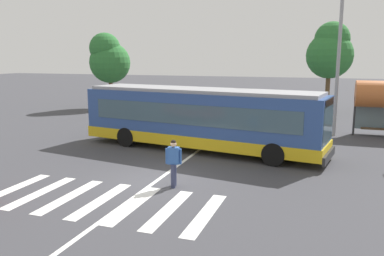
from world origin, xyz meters
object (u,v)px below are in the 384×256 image
object	(u,v)px
pedestrian_crossing_street	(174,160)
background_tree_right	(330,51)
city_transit_bus	(200,118)
parked_car_blue	(282,110)
parked_car_red	(183,105)
background_tree_left	(108,59)
parked_car_black	(246,107)
parked_car_silver	(211,106)
twin_arm_street_lamp	(340,39)

from	to	relation	value
pedestrian_crossing_street	background_tree_right	distance (m)	22.96
city_transit_bus	background_tree_right	distance (m)	17.68
pedestrian_crossing_street	parked_car_blue	bearing A→B (deg)	83.03
pedestrian_crossing_street	parked_car_red	size ratio (longest dim) A/B	0.38
background_tree_left	parked_car_blue	bearing A→B (deg)	-7.63
pedestrian_crossing_street	parked_car_black	xyz separation A→B (m)	(-0.78, 17.11, -0.20)
parked_car_red	background_tree_right	size ratio (longest dim) A/B	0.61
parked_car_silver	background_tree_right	distance (m)	10.91
parked_car_black	pedestrian_crossing_street	bearing A→B (deg)	-87.39
background_tree_left	parked_car_red	bearing A→B (deg)	-11.28
city_transit_bus	pedestrian_crossing_street	size ratio (longest dim) A/B	7.36
pedestrian_crossing_street	background_tree_left	bearing A→B (deg)	126.08
parked_car_black	background_tree_left	distance (m)	13.46
parked_car_red	background_tree_left	bearing A→B (deg)	168.72
pedestrian_crossing_street	parked_car_silver	distance (m)	17.23
city_transit_bus	parked_car_black	world-z (taller)	city_transit_bus
parked_car_silver	twin_arm_street_lamp	size ratio (longest dim) A/B	0.50
twin_arm_street_lamp	background_tree_left	xyz separation A→B (m)	(-19.17, 6.94, -1.16)
parked_car_blue	twin_arm_street_lamp	distance (m)	7.70
background_tree_left	parked_car_black	bearing A→B (deg)	-7.04
parked_car_red	background_tree_left	size ratio (longest dim) A/B	0.68
city_transit_bus	parked_car_blue	xyz separation A→B (m)	(2.89, 10.87, -0.82)
city_transit_bus	parked_car_red	size ratio (longest dim) A/B	2.78
parked_car_silver	background_tree_left	world-z (taller)	background_tree_left
parked_car_blue	background_tree_right	xyz separation A→B (m)	(3.10, 5.40, 4.32)
parked_car_black	background_tree_right	size ratio (longest dim) A/B	0.61
background_tree_right	parked_car_red	bearing A→B (deg)	-156.53
pedestrian_crossing_street	parked_car_red	world-z (taller)	pedestrian_crossing_street
pedestrian_crossing_street	parked_car_black	bearing A→B (deg)	92.61
parked_car_red	twin_arm_street_lamp	world-z (taller)	twin_arm_street_lamp
twin_arm_street_lamp	pedestrian_crossing_street	bearing A→B (deg)	-115.27
parked_car_red	background_tree_left	distance (m)	8.63
parked_car_red	parked_car_blue	bearing A→B (deg)	-4.09
parked_car_silver	parked_car_blue	size ratio (longest dim) A/B	1.02
parked_car_blue	parked_car_black	bearing A→B (deg)	169.65
parked_car_red	background_tree_right	xyz separation A→B (m)	(11.11, 4.82, 4.32)
parked_car_red	background_tree_left	world-z (taller)	background_tree_left
background_tree_right	parked_car_blue	bearing A→B (deg)	-119.91
parked_car_black	background_tree_left	size ratio (longest dim) A/B	0.67
city_transit_bus	parked_car_blue	bearing A→B (deg)	75.10
parked_car_red	background_tree_left	xyz separation A→B (m)	(-7.65, 1.53, 3.68)
city_transit_bus	parked_car_black	bearing A→B (deg)	89.58
background_tree_right	twin_arm_street_lamp	bearing A→B (deg)	-87.68
parked_car_silver	background_tree_left	size ratio (longest dim) A/B	0.69
parked_car_silver	parked_car_black	distance (m)	2.71
city_transit_bus	parked_car_black	xyz separation A→B (m)	(0.08, 11.38, -0.82)
city_transit_bus	parked_car_red	xyz separation A→B (m)	(-5.11, 11.44, -0.82)
parked_car_silver	parked_car_black	size ratio (longest dim) A/B	1.02
parked_car_red	twin_arm_street_lamp	size ratio (longest dim) A/B	0.50
parked_car_black	parked_car_blue	xyz separation A→B (m)	(2.81, -0.51, 0.00)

